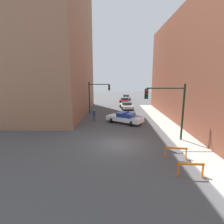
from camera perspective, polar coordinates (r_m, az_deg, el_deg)
name	(u,v)px	position (r m, az deg, el deg)	size (l,w,h in m)	color
ground_plane	(119,144)	(15.82, 2.14, -10.53)	(120.00, 120.00, 0.00)	#4C4C4F
sidewalk_right	(188,144)	(17.11, 23.70, -9.58)	(2.40, 44.00, 0.12)	#B2ADA3
building_corner_left	(40,41)	(31.45, -22.44, 20.63)	(14.00, 20.00, 22.88)	#93664C
building_right	(224,68)	(26.58, 32.81, 12.05)	(12.00, 28.00, 14.11)	brown
traffic_light_near	(171,104)	(16.70, 18.61, 2.61)	(3.64, 0.35, 5.20)	black
traffic_light_far	(96,93)	(28.18, -5.22, 6.14)	(3.44, 0.35, 5.20)	black
police_car	(125,118)	(22.73, 4.24, -1.88)	(4.95, 4.12, 1.52)	white
parked_car_near	(126,105)	(33.14, 4.73, 2.16)	(2.56, 4.46, 1.31)	silver
parked_car_mid	(124,100)	(40.62, 4.10, 3.84)	(2.31, 4.32, 1.31)	maroon
parked_car_far	(126,97)	(47.51, 4.66, 4.90)	(2.53, 4.44, 1.31)	silver
pedestrian_crossing	(94,115)	(23.87, -5.84, -0.94)	(0.47, 0.47, 1.66)	#474C66
barrier_front	(190,167)	(11.82, 24.25, -16.17)	(1.60, 0.23, 0.90)	orange
barrier_mid	(176,151)	(13.80, 20.12, -11.83)	(1.59, 0.36, 0.90)	orange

